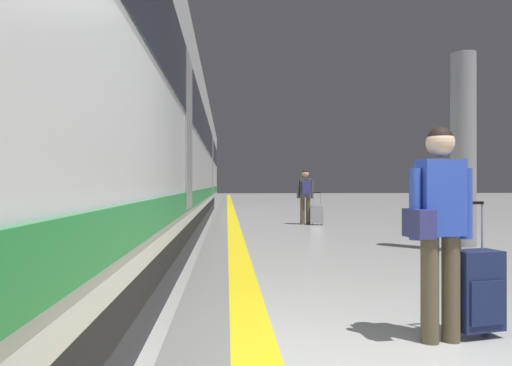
{
  "coord_description": "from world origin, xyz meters",
  "views": [
    {
      "loc": [
        -1.12,
        -2.35,
        1.22
      ],
      "look_at": [
        -0.61,
        5.73,
        1.24
      ],
      "focal_mm": 32.52,
      "sensor_mm": 36.0,
      "label": 1
    }
  ],
  "objects_px": {
    "high_speed_train": "(141,128)",
    "suitcase_near": "(317,214)",
    "platform_pillar": "(463,156)",
    "traveller_foreground": "(439,218)",
    "passenger_near": "(305,192)",
    "rolling_suitcase_foreground": "(477,290)"
  },
  "relations": [
    {
      "from": "rolling_suitcase_foreground",
      "to": "platform_pillar",
      "type": "xyz_separation_m",
      "value": [
        2.29,
        4.55,
        1.35
      ]
    },
    {
      "from": "suitcase_near",
      "to": "platform_pillar",
      "type": "height_order",
      "value": "platform_pillar"
    },
    {
      "from": "rolling_suitcase_foreground",
      "to": "traveller_foreground",
      "type": "bearing_deg",
      "value": -163.31
    },
    {
      "from": "high_speed_train",
      "to": "suitcase_near",
      "type": "height_order",
      "value": "high_speed_train"
    },
    {
      "from": "suitcase_near",
      "to": "rolling_suitcase_foreground",
      "type": "bearing_deg",
      "value": -93.97
    },
    {
      "from": "rolling_suitcase_foreground",
      "to": "passenger_near",
      "type": "bearing_deg",
      "value": 87.87
    },
    {
      "from": "traveller_foreground",
      "to": "platform_pillar",
      "type": "relative_size",
      "value": 0.46
    },
    {
      "from": "passenger_near",
      "to": "high_speed_train",
      "type": "bearing_deg",
      "value": -144.32
    },
    {
      "from": "suitcase_near",
      "to": "platform_pillar",
      "type": "bearing_deg",
      "value": -74.18
    },
    {
      "from": "traveller_foreground",
      "to": "rolling_suitcase_foreground",
      "type": "distance_m",
      "value": 0.7
    },
    {
      "from": "passenger_near",
      "to": "suitcase_near",
      "type": "xyz_separation_m",
      "value": [
        0.32,
        -0.17,
        -0.66
      ]
    },
    {
      "from": "high_speed_train",
      "to": "platform_pillar",
      "type": "relative_size",
      "value": 8.41
    },
    {
      "from": "high_speed_train",
      "to": "suitcase_near",
      "type": "distance_m",
      "value": 5.93
    },
    {
      "from": "traveller_foreground",
      "to": "suitcase_near",
      "type": "height_order",
      "value": "traveller_foreground"
    },
    {
      "from": "suitcase_near",
      "to": "traveller_foreground",
      "type": "bearing_deg",
      "value": -95.95
    },
    {
      "from": "rolling_suitcase_foreground",
      "to": "passenger_near",
      "type": "height_order",
      "value": "passenger_near"
    },
    {
      "from": "passenger_near",
      "to": "platform_pillar",
      "type": "height_order",
      "value": "platform_pillar"
    },
    {
      "from": "suitcase_near",
      "to": "platform_pillar",
      "type": "relative_size",
      "value": 0.27
    },
    {
      "from": "passenger_near",
      "to": "suitcase_near",
      "type": "height_order",
      "value": "passenger_near"
    },
    {
      "from": "rolling_suitcase_foreground",
      "to": "platform_pillar",
      "type": "bearing_deg",
      "value": 63.33
    },
    {
      "from": "high_speed_train",
      "to": "passenger_near",
      "type": "xyz_separation_m",
      "value": [
        4.34,
        3.12,
        -1.52
      ]
    },
    {
      "from": "rolling_suitcase_foreground",
      "to": "passenger_near",
      "type": "distance_m",
      "value": 10.34
    }
  ]
}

